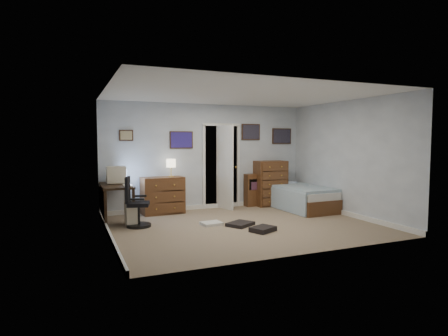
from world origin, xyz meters
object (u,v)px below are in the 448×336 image
(office_chair, at_px, (136,208))
(bed, at_px, (300,197))
(computer_desk, at_px, (112,193))
(low_dresser, at_px, (163,195))
(tall_dresser, at_px, (270,183))

(office_chair, bearing_deg, bed, 21.60)
(computer_desk, distance_m, office_chair, 0.84)
(low_dresser, bearing_deg, office_chair, -129.58)
(computer_desk, bearing_deg, tall_dresser, 5.88)
(low_dresser, height_order, bed, low_dresser)
(computer_desk, bearing_deg, office_chair, -63.21)
(office_chair, distance_m, low_dresser, 1.34)
(office_chair, bearing_deg, tall_dresser, 33.45)
(low_dresser, relative_size, bed, 0.49)
(office_chair, relative_size, bed, 0.51)
(computer_desk, height_order, low_dresser, low_dresser)
(tall_dresser, distance_m, bed, 0.87)
(low_dresser, bearing_deg, computer_desk, -166.31)
(low_dresser, height_order, tall_dresser, tall_dresser)
(computer_desk, relative_size, office_chair, 1.36)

